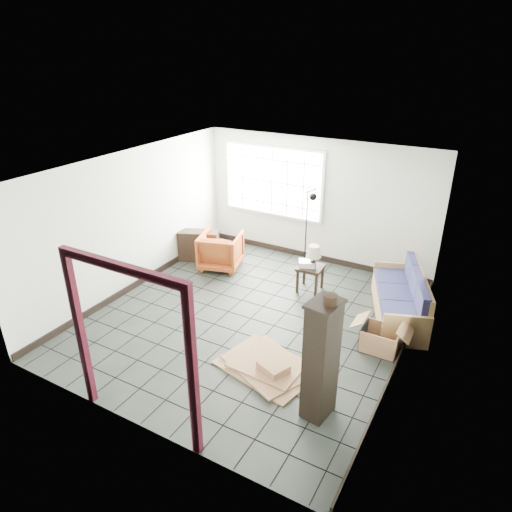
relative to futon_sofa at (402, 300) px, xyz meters
The scene contains 15 objects.
ground 2.60m from the futon_sofa, 148.77° to the right, with size 5.50×5.50×0.00m, color black.
room_shell 2.91m from the futon_sofa, 149.32° to the right, with size 5.02×5.52×2.61m.
window_panel 3.72m from the futon_sofa, 156.96° to the left, with size 2.32×0.08×1.52m.
doorway_trim 4.72m from the futon_sofa, 118.65° to the right, with size 1.80×0.08×2.20m.
futon_sofa is the anchor object (origin of this frame).
armchair 3.73m from the futon_sofa, behind, with size 0.81×0.76×0.83m, color brown.
side_table 1.73m from the futon_sofa, behind, with size 0.48×0.48×0.50m.
table_lamp 1.75m from the futon_sofa, behind, with size 0.35×0.35×0.43m.
projector 1.81m from the futon_sofa, behind, with size 0.37×0.33×0.11m.
floor_lamp 2.36m from the futon_sofa, 158.73° to the left, with size 0.46×0.47×1.77m.
console_shelf 4.36m from the futon_sofa, behind, with size 0.90×0.64×0.65m.
tall_shelf 2.89m from the futon_sofa, 97.69° to the right, with size 0.40×0.49×1.62m.
pot 3.16m from the futon_sofa, 96.37° to the right, with size 0.18×0.18×0.12m.
open_box 1.12m from the futon_sofa, 92.87° to the right, with size 0.89×0.45×0.50m.
cardboard_pile 2.72m from the futon_sofa, 119.36° to the right, with size 1.53×1.28×0.20m.
Camera 1 is at (3.30, -5.71, 4.26)m, focal length 32.00 mm.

